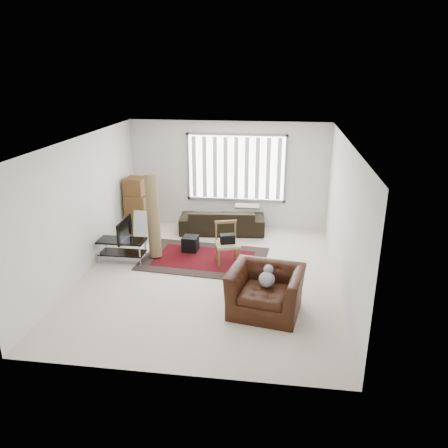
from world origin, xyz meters
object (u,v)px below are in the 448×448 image
(moving_boxes, at_px, (138,208))
(sofa, at_px, (222,217))
(tv_stand, at_px, (122,246))
(armchair, at_px, (266,288))
(side_chair, at_px, (227,242))

(moving_boxes, bearing_deg, sofa, 9.08)
(tv_stand, bearing_deg, sofa, 47.25)
(tv_stand, distance_m, armchair, 3.52)
(moving_boxes, relative_size, side_chair, 1.56)
(tv_stand, height_order, side_chair, side_chair)
(moving_boxes, height_order, sofa, moving_boxes)
(moving_boxes, bearing_deg, armchair, -44.94)
(sofa, distance_m, side_chair, 1.87)
(moving_boxes, height_order, side_chair, moving_boxes)
(moving_boxes, distance_m, side_chair, 2.86)
(moving_boxes, distance_m, armchair, 4.69)
(sofa, bearing_deg, armchair, 103.77)
(sofa, height_order, armchair, armchair)
(side_chair, bearing_deg, moving_boxes, 130.80)
(tv_stand, xyz_separation_m, moving_boxes, (-0.20, 1.69, 0.30))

